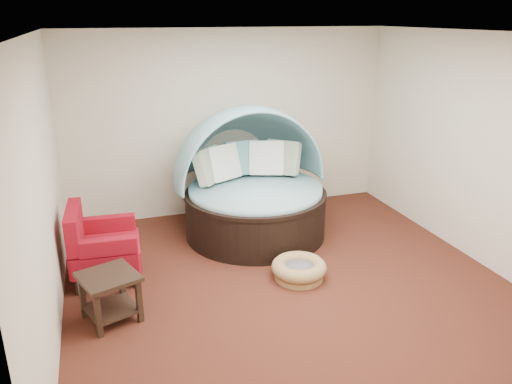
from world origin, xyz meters
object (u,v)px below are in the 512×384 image
object	(u,v)px
canopy_daybed	(252,176)
side_table	(110,291)
pet_basket	(299,269)
red_armchair	(100,246)

from	to	relation	value
canopy_daybed	side_table	size ratio (longest dim) A/B	3.24
pet_basket	red_armchair	world-z (taller)	red_armchair
red_armchair	side_table	size ratio (longest dim) A/B	1.35
red_armchair	pet_basket	bearing A→B (deg)	-14.81
pet_basket	side_table	distance (m)	2.18
pet_basket	red_armchair	size ratio (longest dim) A/B	0.73
canopy_daybed	red_armchair	xyz separation A→B (m)	(-2.11, -0.75, -0.42)
red_armchair	side_table	bearing A→B (deg)	-82.85
canopy_daybed	side_table	xyz separation A→B (m)	(-2.06, -1.67, -0.51)
canopy_daybed	side_table	distance (m)	2.70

